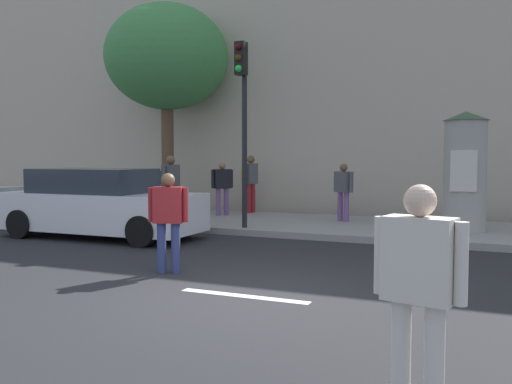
{
  "coord_description": "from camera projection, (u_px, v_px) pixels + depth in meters",
  "views": [
    {
      "loc": [
        3.03,
        -6.5,
        1.82
      ],
      "look_at": [
        -0.71,
        2.0,
        1.23
      ],
      "focal_mm": 39.25,
      "sensor_mm": 36.0,
      "label": 1
    }
  ],
  "objects": [
    {
      "name": "pedestrian_tallest",
      "position": [
        168.0,
        215.0,
        8.67
      ],
      "size": [
        0.59,
        0.38,
        1.56
      ],
      "color": "navy",
      "rests_on": "ground_plane"
    },
    {
      "name": "pedestrian_in_red_top",
      "position": [
        250.0,
        179.0,
        16.59
      ],
      "size": [
        0.45,
        0.55,
        1.7
      ],
      "color": "maroon",
      "rests_on": "sidewalk_curb"
    },
    {
      "name": "building_backdrop",
      "position": [
        401.0,
        82.0,
        17.97
      ],
      "size": [
        36.0,
        5.0,
        8.39
      ],
      "primitive_type": "cube",
      "color": "#B7A893",
      "rests_on": "ground_plane"
    },
    {
      "name": "poster_column",
      "position": [
        465.0,
        171.0,
        12.5
      ],
      "size": [
        1.01,
        1.01,
        2.67
      ],
      "color": "#9E9B93",
      "rests_on": "sidewalk_curb"
    },
    {
      "name": "pedestrian_with_backpack",
      "position": [
        170.0,
        182.0,
        14.37
      ],
      "size": [
        0.4,
        0.67,
        1.69
      ],
      "color": "#1E5938",
      "rests_on": "sidewalk_curb"
    },
    {
      "name": "traffic_light",
      "position": [
        242.0,
        104.0,
        12.87
      ],
      "size": [
        0.24,
        0.45,
        4.28
      ],
      "color": "black",
      "rests_on": "sidewalk_curb"
    },
    {
      "name": "street_tree",
      "position": [
        167.0,
        58.0,
        17.05
      ],
      "size": [
        3.76,
        3.76,
        6.3
      ],
      "color": "brown",
      "rests_on": "sidewalk_curb"
    },
    {
      "name": "lane_markings",
      "position": [
        244.0,
        296.0,
        7.28
      ],
      "size": [
        25.8,
        0.16,
        0.01
      ],
      "color": "silver",
      "rests_on": "ground_plane"
    },
    {
      "name": "pedestrian_near_pole",
      "position": [
        419.0,
        281.0,
        3.84
      ],
      "size": [
        0.64,
        0.34,
        1.63
      ],
      "color": "silver",
      "rests_on": "ground_plane"
    },
    {
      "name": "pedestrian_in_dark_shirt",
      "position": [
        222.0,
        183.0,
        15.82
      ],
      "size": [
        0.54,
        0.56,
        1.52
      ],
      "color": "#724C84",
      "rests_on": "sidewalk_curb"
    },
    {
      "name": "ground_plane",
      "position": [
        244.0,
        296.0,
        7.28
      ],
      "size": [
        80.0,
        80.0,
        0.0
      ],
      "primitive_type": "plane",
      "color": "#232326"
    },
    {
      "name": "pedestrian_with_bag",
      "position": [
        343.0,
        187.0,
        14.36
      ],
      "size": [
        0.56,
        0.49,
        1.49
      ],
      "color": "#724C84",
      "rests_on": "sidewalk_curb"
    },
    {
      "name": "sidewalk_curb",
      "position": [
        365.0,
        228.0,
        13.67
      ],
      "size": [
        36.0,
        4.0,
        0.15
      ],
      "primitive_type": "cube",
      "color": "gray",
      "rests_on": "ground_plane"
    },
    {
      "name": "parked_car_red",
      "position": [
        100.0,
        204.0,
        12.54
      ],
      "size": [
        4.59,
        1.92,
        1.55
      ],
      "color": "silver",
      "rests_on": "ground_plane"
    }
  ]
}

